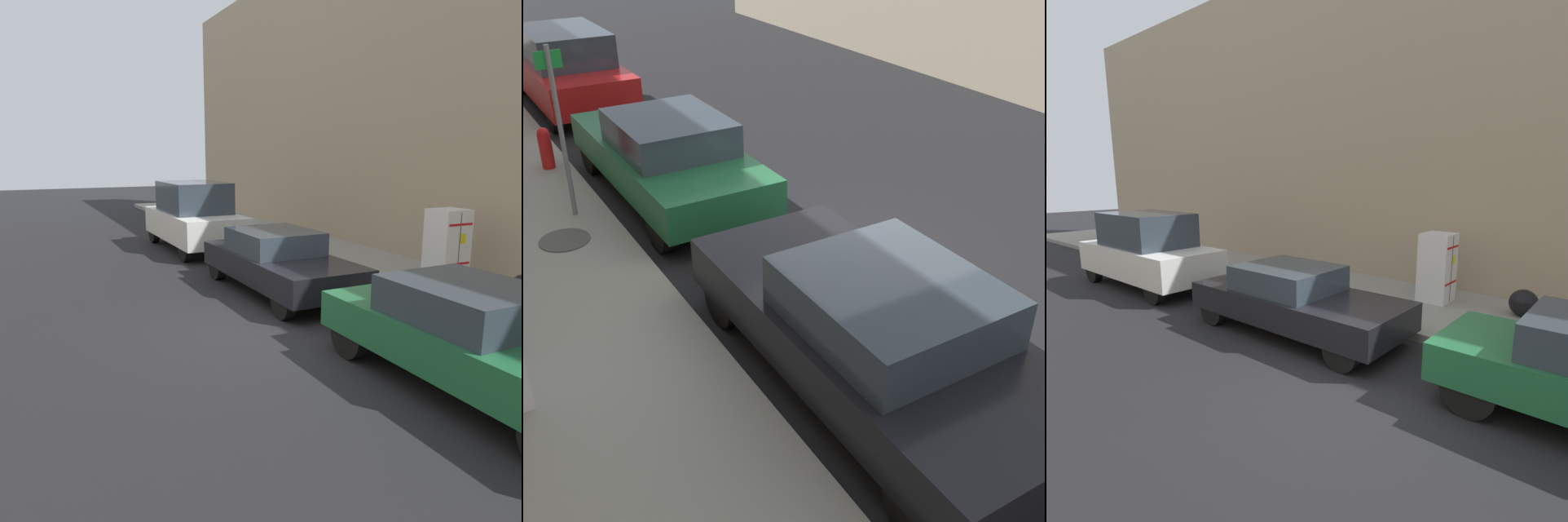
{
  "view_description": "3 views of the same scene",
  "coord_description": "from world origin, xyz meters",
  "views": [
    {
      "loc": [
        3.83,
        7.75,
        3.07
      ],
      "look_at": [
        -0.89,
        -1.92,
        0.78
      ],
      "focal_mm": 35.0,
      "sensor_mm": 36.0,
      "label": 1
    },
    {
      "loc": [
        -4.83,
        -6.09,
        4.52
      ],
      "look_at": [
        -1.65,
        -0.74,
        0.9
      ],
      "focal_mm": 45.0,
      "sensor_mm": 36.0,
      "label": 2
    },
    {
      "loc": [
        4.57,
        3.33,
        3.13
      ],
      "look_at": [
        -1.3,
        -1.65,
        1.57
      ],
      "focal_mm": 28.0,
      "sensor_mm": 36.0,
      "label": 3
    }
  ],
  "objects": [
    {
      "name": "sidewalk_slab",
      "position": [
        -4.33,
        0.0,
        0.09
      ],
      "size": [
        3.65,
        44.0,
        0.18
      ],
      "primitive_type": "cube",
      "color": "gray",
      "rests_on": "ground"
    },
    {
      "name": "manhole_cover",
      "position": [
        -3.36,
        2.4,
        0.18
      ],
      "size": [
        0.7,
        0.7,
        0.02
      ],
      "primitive_type": "cylinder",
      "color": "#47443F",
      "rests_on": "sidewalk_slab"
    },
    {
      "name": "parked_sedan_green",
      "position": [
        -1.38,
        3.37,
        0.74
      ],
      "size": [
        1.81,
        4.56,
        1.42
      ],
      "color": "#1E6038",
      "rests_on": "ground"
    },
    {
      "name": "parked_sedan_dark",
      "position": [
        -1.38,
        -2.05,
        0.72
      ],
      "size": [
        1.88,
        4.59,
        1.38
      ],
      "color": "black",
      "rests_on": "ground"
    },
    {
      "name": "ground_plane",
      "position": [
        0.0,
        0.0,
        0.0
      ],
      "size": [
        80.0,
        80.0,
        0.0
      ],
      "primitive_type": "plane",
      "color": "black"
    },
    {
      "name": "discarded_refrigerator",
      "position": [
        -4.85,
        -0.51,
        1.01
      ],
      "size": [
        0.76,
        0.72,
        1.68
      ],
      "color": "white",
      "rests_on": "sidewalk_slab"
    },
    {
      "name": "parked_van_white",
      "position": [
        -1.38,
        -7.83,
        1.08
      ],
      "size": [
        2.01,
        4.78,
        2.16
      ],
      "color": "silver",
      "rests_on": "ground"
    }
  ]
}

